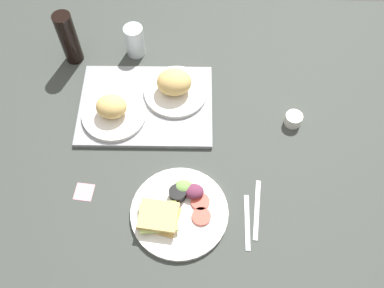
# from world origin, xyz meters

# --- Properties ---
(ground_plane) EXTENTS (1.90, 1.50, 0.03)m
(ground_plane) POSITION_xyz_m (0.00, 0.00, -0.01)
(ground_plane) COLOR #383D38
(serving_tray) EXTENTS (0.46, 0.34, 0.02)m
(serving_tray) POSITION_xyz_m (-0.14, 0.20, 0.01)
(serving_tray) COLOR gray
(serving_tray) RESTS_ON ground_plane
(bread_plate_near) EXTENTS (0.21, 0.21, 0.08)m
(bread_plate_near) POSITION_xyz_m (-0.24, 0.15, 0.04)
(bread_plate_near) COLOR white
(bread_plate_near) RESTS_ON serving_tray
(bread_plate_far) EXTENTS (0.22, 0.22, 0.09)m
(bread_plate_far) POSITION_xyz_m (-0.05, 0.25, 0.05)
(bread_plate_far) COLOR white
(bread_plate_far) RESTS_ON serving_tray
(plate_with_salad) EXTENTS (0.29, 0.29, 0.05)m
(plate_with_salad) POSITION_xyz_m (-0.02, -0.18, 0.02)
(plate_with_salad) COLOR white
(plate_with_salad) RESTS_ON ground_plane
(drinking_glass) EXTENTS (0.07, 0.07, 0.12)m
(drinking_glass) POSITION_xyz_m (-0.20, 0.44, 0.06)
(drinking_glass) COLOR silver
(drinking_glass) RESTS_ON ground_plane
(soda_bottle) EXTENTS (0.06, 0.06, 0.20)m
(soda_bottle) POSITION_xyz_m (-0.42, 0.41, 0.10)
(soda_bottle) COLOR black
(soda_bottle) RESTS_ON ground_plane
(espresso_cup) EXTENTS (0.06, 0.06, 0.04)m
(espresso_cup) POSITION_xyz_m (0.35, 0.15, 0.02)
(espresso_cup) COLOR silver
(espresso_cup) RESTS_ON ground_plane
(fork) EXTENTS (0.01, 0.17, 0.01)m
(fork) POSITION_xyz_m (0.19, -0.21, 0.00)
(fork) COLOR #B7B7BC
(fork) RESTS_ON ground_plane
(knife) EXTENTS (0.03, 0.19, 0.01)m
(knife) POSITION_xyz_m (0.22, -0.17, 0.00)
(knife) COLOR #B7B7BC
(knife) RESTS_ON ground_plane
(sticky_note) EXTENTS (0.06, 0.06, 0.00)m
(sticky_note) POSITION_xyz_m (-0.30, -0.13, 0.00)
(sticky_note) COLOR pink
(sticky_note) RESTS_ON ground_plane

